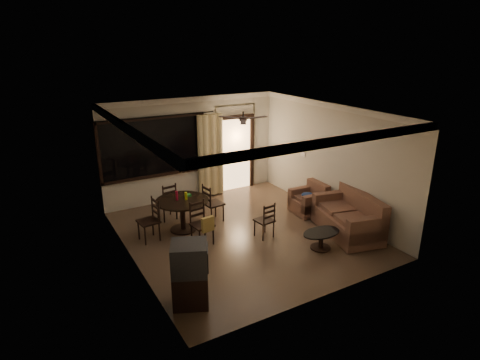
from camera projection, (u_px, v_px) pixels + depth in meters
ground at (243, 234)px, 9.18m from camera, size 5.50×5.50×0.00m
room_shell at (228, 137)px, 10.32m from camera, size 5.50×6.70×5.50m
dining_table at (182, 206)px, 9.19m from camera, size 1.21×1.21×0.97m
dining_chair_west at (150, 228)px, 8.81m from camera, size 0.47×0.47×0.95m
dining_chair_east at (213, 210)px, 9.76m from camera, size 0.47×0.47×0.95m
dining_chair_south at (202, 231)px, 8.63m from camera, size 0.47×0.52×0.95m
dining_chair_north at (167, 208)px, 9.88m from camera, size 0.47×0.47×0.95m
tv_cabinet at (190, 274)px, 6.57m from camera, size 0.75×0.72×1.12m
sofa at (350, 218)px, 9.08m from camera, size 1.32×1.92×0.94m
armchair at (310, 201)px, 10.23m from camera, size 0.80×0.80×0.77m
coffee_table at (321, 237)px, 8.45m from camera, size 0.88×0.53×0.39m
side_chair at (264, 227)px, 8.96m from camera, size 0.41×0.41×0.84m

